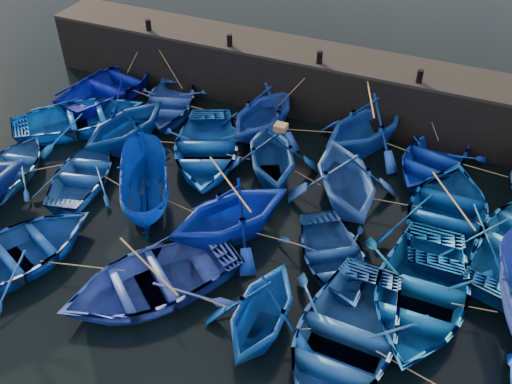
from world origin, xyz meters
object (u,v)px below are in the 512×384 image
at_px(boat_0, 112,84).
at_px(boat_8, 205,149).
at_px(wooden_crate, 281,127).
at_px(boat_13, 11,168).

relative_size(boat_0, boat_8, 1.00).
bearing_deg(wooden_crate, boat_0, 163.43).
height_order(boat_8, wooden_crate, wooden_crate).
relative_size(boat_8, wooden_crate, 12.48).
bearing_deg(wooden_crate, boat_13, -157.11).
xyz_separation_m(boat_13, wooden_crate, (9.23, 3.89, 1.87)).
relative_size(boat_13, wooden_crate, 9.55).
relative_size(boat_8, boat_13, 1.31).
distance_m(boat_0, boat_13, 6.65).
xyz_separation_m(boat_0, boat_13, (0.04, -6.65, -0.13)).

